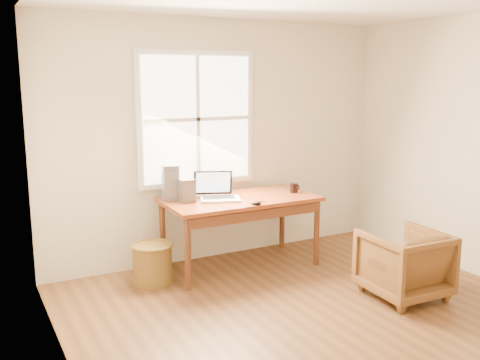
% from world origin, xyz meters
% --- Properties ---
extents(room_shell, '(4.04, 4.54, 2.64)m').
position_xyz_m(room_shell, '(-0.02, 0.16, 1.32)').
color(room_shell, brown).
rests_on(room_shell, ground).
extents(desk, '(1.60, 0.80, 0.04)m').
position_xyz_m(desk, '(0.00, 1.80, 0.73)').
color(desk, brown).
rests_on(desk, room_shell).
extents(armchair, '(0.70, 0.71, 0.62)m').
position_xyz_m(armchair, '(0.95, 0.41, 0.31)').
color(armchair, brown).
rests_on(armchair, room_shell).
extents(wicker_stool, '(0.44, 0.44, 0.38)m').
position_xyz_m(wicker_stool, '(-0.97, 1.80, 0.19)').
color(wicker_stool, brown).
rests_on(wicker_stool, room_shell).
extents(laptop, '(0.53, 0.55, 0.31)m').
position_xyz_m(laptop, '(-0.23, 1.80, 0.90)').
color(laptop, silver).
rests_on(laptop, desk).
extents(mouse, '(0.12, 0.10, 0.03)m').
position_xyz_m(mouse, '(-0.01, 1.45, 0.77)').
color(mouse, black).
rests_on(mouse, desk).
extents(coffee_mug, '(0.11, 0.11, 0.10)m').
position_xyz_m(coffee_mug, '(0.64, 1.75, 0.80)').
color(coffee_mug, black).
rests_on(coffee_mug, desk).
extents(cd_stack_a, '(0.17, 0.16, 0.27)m').
position_xyz_m(cd_stack_a, '(-0.64, 2.15, 0.88)').
color(cd_stack_a, '#B4B8C0').
rests_on(cd_stack_a, desk).
extents(cd_stack_b, '(0.15, 0.13, 0.23)m').
position_xyz_m(cd_stack_b, '(-0.56, 1.89, 0.86)').
color(cd_stack_b, '#29292E').
rests_on(cd_stack_b, desk).
extents(cd_stack_c, '(0.18, 0.16, 0.36)m').
position_xyz_m(cd_stack_c, '(-0.67, 2.05, 0.93)').
color(cd_stack_c, '#A09EAB').
rests_on(cd_stack_c, desk).
extents(cd_stack_d, '(0.15, 0.13, 0.17)m').
position_xyz_m(cd_stack_d, '(-0.49, 2.09, 0.84)').
color(cd_stack_d, silver).
rests_on(cd_stack_d, desk).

